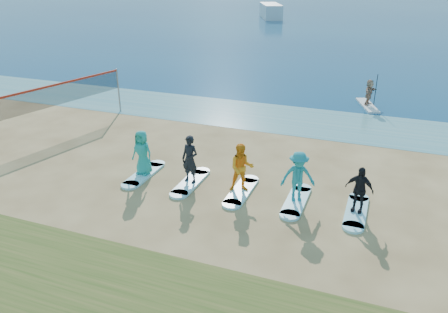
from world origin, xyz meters
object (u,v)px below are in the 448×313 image
(student_1, at_px, (190,159))
(surfboard_2, at_px, (241,191))
(boat_offshore_a, at_px, (270,18))
(volleyball_net, at_px, (49,97))
(surfboard_3, at_px, (296,201))
(surfboard_4, at_px, (356,212))
(student_0, at_px, (142,152))
(student_2, at_px, (242,168))
(surfboard_0, at_px, (144,174))
(paddleboarder, at_px, (369,92))
(surfboard_1, at_px, (191,182))
(student_3, at_px, (298,177))
(student_4, at_px, (359,189))
(paddleboard, at_px, (367,105))

(student_1, relative_size, surfboard_2, 0.86)
(boat_offshore_a, relative_size, surfboard_2, 4.01)
(volleyball_net, distance_m, boat_offshore_a, 57.50)
(surfboard_3, bearing_deg, surfboard_4, 0.00)
(surfboard_3, distance_m, surfboard_4, 2.08)
(student_0, relative_size, surfboard_4, 0.83)
(volleyball_net, bearing_deg, student_2, -13.61)
(surfboard_0, xyz_separation_m, student_1, (2.08, 0.00, 0.99))
(paddleboarder, distance_m, boat_offshore_a, 50.42)
(surfboard_1, relative_size, student_3, 1.18)
(surfboard_0, distance_m, surfboard_1, 2.08)
(boat_offshore_a, distance_m, student_4, 63.02)
(student_2, height_order, surfboard_3, student_2)
(paddleboarder, height_order, student_1, student_1)
(paddleboard, xyz_separation_m, boat_offshore_a, (-18.84, 46.76, -0.06))
(surfboard_0, height_order, surfboard_3, same)
(student_2, bearing_deg, student_3, -21.99)
(surfboard_0, xyz_separation_m, surfboard_2, (4.17, 0.00, 0.00))
(surfboard_1, distance_m, student_4, 6.31)
(surfboard_1, bearing_deg, student_4, 0.00)
(boat_offshore_a, relative_size, student_1, 4.69)
(paddleboard, bearing_deg, volleyball_net, -163.08)
(boat_offshore_a, bearing_deg, student_0, -102.43)
(surfboard_4, bearing_deg, student_0, 180.00)
(student_4, bearing_deg, surfboard_2, -168.88)
(surfboard_2, distance_m, student_2, 0.97)
(surfboard_1, relative_size, surfboard_3, 1.00)
(surfboard_1, height_order, surfboard_2, same)
(paddleboard, xyz_separation_m, student_2, (-3.61, -13.19, 0.96))
(paddleboard, xyz_separation_m, student_3, (-1.53, -13.19, 0.96))
(student_2, bearing_deg, student_4, -21.99)
(surfboard_0, height_order, student_4, student_4)
(paddleboard, relative_size, boat_offshore_a, 0.34)
(surfboard_0, bearing_deg, student_3, 0.00)
(volleyball_net, distance_m, student_1, 9.25)
(surfboard_1, bearing_deg, student_2, 0.00)
(paddleboard, height_order, student_4, student_4)
(student_2, distance_m, student_4, 4.17)
(student_0, relative_size, surfboard_1, 0.83)
(student_4, bearing_deg, surfboard_3, -168.88)
(volleyball_net, height_order, surfboard_0, volleyball_net)
(volleyball_net, xyz_separation_m, boat_offshore_a, (-4.33, 57.31, -1.90))
(surfboard_0, relative_size, surfboard_4, 1.00)
(paddleboard, height_order, surfboard_1, paddleboard)
(student_0, xyz_separation_m, surfboard_1, (2.08, 0.00, -0.95))
(volleyball_net, bearing_deg, student_0, -21.41)
(surfboard_2, xyz_separation_m, student_4, (4.17, 0.00, 0.86))
(volleyball_net, relative_size, surfboard_2, 4.02)
(surfboard_0, height_order, student_0, student_0)
(boat_offshore_a, height_order, surfboard_1, boat_offshore_a)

